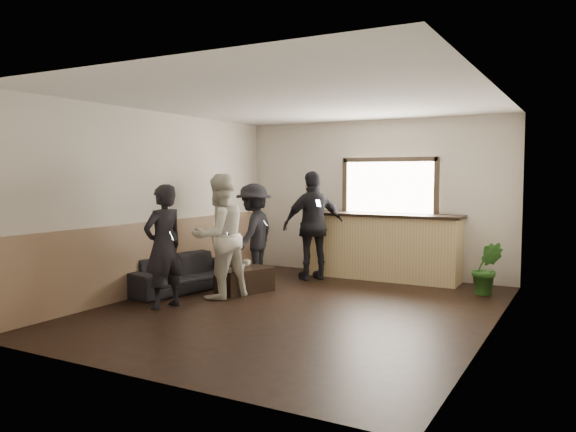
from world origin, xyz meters
The scene contains 12 objects.
ground centered at (0.00, 0.00, 0.00)m, with size 5.00×6.00×0.01m, color black.
room_shell centered at (-0.74, 0.00, 1.47)m, with size 5.01×6.01×2.80m.
bar_counter centered at (0.30, 2.70, 0.64)m, with size 2.70×0.68×2.13m.
sofa centered at (-2.15, 0.21, 0.28)m, with size 1.90×0.74×0.55m, color black.
coffee_table centered at (-1.22, 0.56, 0.19)m, with size 0.47×0.84×0.37m, color black.
cup_a centered at (-1.31, 0.77, 0.42)m, with size 0.12×0.12×0.09m, color silver.
cup_b centered at (-1.15, 0.40, 0.42)m, with size 0.10×0.10×0.09m, color silver.
potted_plant centered at (2.11, 2.16, 0.41)m, with size 0.45×0.36×0.81m, color #2D6623.
person_a centered at (-1.64, -0.81, 0.85)m, with size 0.53×0.68×1.69m.
person_b centered at (-1.32, 0.06, 0.92)m, with size 0.95×1.07×1.84m.
person_c centered at (-1.51, 1.31, 0.84)m, with size 0.78×1.16×1.68m.
person_d centered at (-0.75, 2.04, 0.94)m, with size 1.09×1.12×1.89m.
Camera 1 is at (3.50, -6.66, 1.81)m, focal length 35.00 mm.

